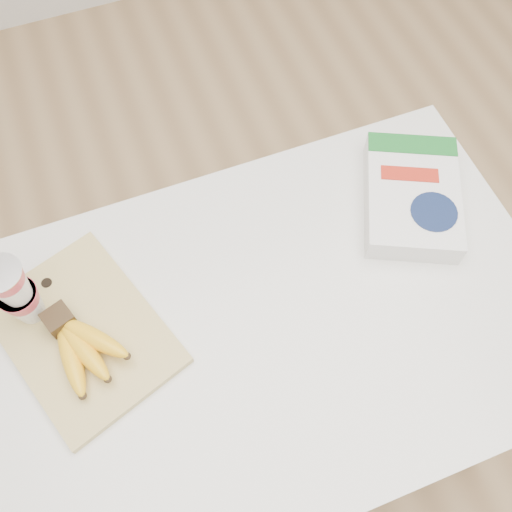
% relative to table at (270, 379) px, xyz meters
% --- Properties ---
extents(room, '(4.00, 4.00, 4.00)m').
position_rel_table_xyz_m(room, '(0.00, 0.00, 0.95)').
color(room, tan).
rests_on(room, ground).
extents(table, '(1.06, 0.71, 0.80)m').
position_rel_table_xyz_m(table, '(0.00, 0.00, 0.00)').
color(table, white).
rests_on(table, ground).
extents(cutting_board, '(0.34, 0.40, 0.02)m').
position_rel_table_xyz_m(cutting_board, '(-0.33, 0.10, 0.41)').
color(cutting_board, '#DFC77A').
rests_on(cutting_board, table).
extents(bananas, '(0.14, 0.18, 0.06)m').
position_rel_table_xyz_m(bananas, '(-0.34, 0.06, 0.44)').
color(bananas, '#382816').
rests_on(bananas, cutting_board).
extents(yogurt_stack, '(0.07, 0.07, 0.17)m').
position_rel_table_xyz_m(yogurt_stack, '(-0.41, 0.16, 0.50)').
color(yogurt_stack, white).
rests_on(yogurt_stack, cutting_board).
extents(cereal_box, '(0.28, 0.32, 0.06)m').
position_rel_table_xyz_m(cereal_box, '(0.35, 0.14, 0.43)').
color(cereal_box, white).
rests_on(cereal_box, table).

